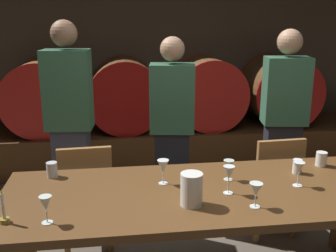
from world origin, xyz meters
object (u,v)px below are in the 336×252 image
guest_center (172,130)px  wine_barrel_far_right (279,90)px  chair_left (87,191)px  wine_glass_center_right (229,166)px  guest_left (70,125)px  wine_glass_far_left (46,204)px  candle_center (4,214)px  wine_glass_right (256,190)px  cup_center_right (321,159)px  wine_barrel_center_right (207,92)px  wine_barrel_far_left (43,96)px  wine_barrel_center_left (125,94)px  cup_far_left (52,170)px  chair_right (273,181)px  pitcher (192,189)px  guest_right (283,124)px  cup_center_left (297,166)px  wine_glass_far_right (299,169)px  wine_glass_left (163,167)px  dining_table (205,200)px  wine_glass_center_left (229,173)px

guest_center → wine_barrel_far_right: bearing=-128.4°
chair_left → wine_glass_center_right: (0.97, -0.56, 0.38)m
guest_left → wine_glass_far_left: (0.01, -1.38, -0.05)m
candle_center → wine_glass_right: (1.37, -0.00, 0.05)m
cup_center_right → candle_center: bearing=-164.8°
wine_barrel_center_right → wine_barrel_far_left: bearing=180.0°
wine_barrel_center_right → wine_glass_far_left: (-1.51, -2.83, -0.02)m
wine_barrel_center_left → cup_center_right: bearing=-59.1°
wine_glass_center_right → cup_far_left: (-1.16, 0.21, -0.04)m
chair_right → pitcher: (-0.87, -0.88, 0.38)m
guest_right → wine_glass_right: bearing=69.8°
candle_center → wine_glass_center_right: size_ratio=1.40×
wine_barrel_far_left → cup_center_right: wine_barrel_far_left is taller
wine_barrel_far_left → guest_left: bearing=-72.7°
pitcher → cup_center_right: (1.05, 0.49, -0.05)m
wine_barrel_far_left → cup_center_left: wine_barrel_far_left is taller
chair_left → guest_right: size_ratio=0.51×
chair_right → pitcher: 1.29m
chair_left → wine_glass_center_right: size_ratio=6.43×
wine_glass_right → wine_glass_far_right: size_ratio=0.91×
chair_left → wine_glass_left: bearing=130.1°
wine_glass_far_left → cup_far_left: (-0.06, 0.64, -0.06)m
chair_right → wine_glass_center_right: size_ratio=6.43×
guest_center → wine_glass_far_right: size_ratio=10.28×
dining_table → wine_glass_left: bearing=151.0°
pitcher → cup_far_left: (-0.85, 0.53, -0.05)m
wine_barrel_far_left → wine_glass_far_right: 3.24m
pitcher → guest_center: bearing=86.7°
wine_barrel_far_left → cup_center_right: size_ratio=8.35×
cup_far_left → cup_center_right: size_ratio=1.00×
guest_left → wine_glass_center_right: guest_left is taller
wine_barrel_center_right → cup_far_left: (-1.57, -2.20, -0.08)m
wine_glass_right → cup_center_left: wine_glass_right is taller
guest_left → guest_right: (1.87, -0.05, -0.04)m
cup_center_right → wine_barrel_far_right: bearing=74.9°
dining_table → cup_center_right: 0.98m
wine_barrel_far_left → wine_glass_center_right: bearing=-57.0°
wine_glass_far_right → cup_center_right: bearing=44.6°
guest_left → wine_glass_right: 1.78m
chair_left → wine_barrel_center_left: bearing=-104.5°
wine_barrel_center_right → chair_right: wine_barrel_center_right is taller
wine_barrel_far_right → wine_barrel_center_right: bearing=180.0°
wine_glass_left → cup_center_left: size_ratio=1.62×
cup_far_left → cup_center_right: 1.90m
pitcher → wine_barrel_far_left: bearing=114.6°
wine_barrel_center_right → wine_glass_far_right: bearing=-89.8°
wine_barrel_far_right → wine_glass_center_left: (-1.40, -2.61, 0.00)m
chair_left → cup_far_left: size_ratio=8.55×
cup_far_left → wine_barrel_center_left: bearing=75.7°
dining_table → candle_center: candle_center is taller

